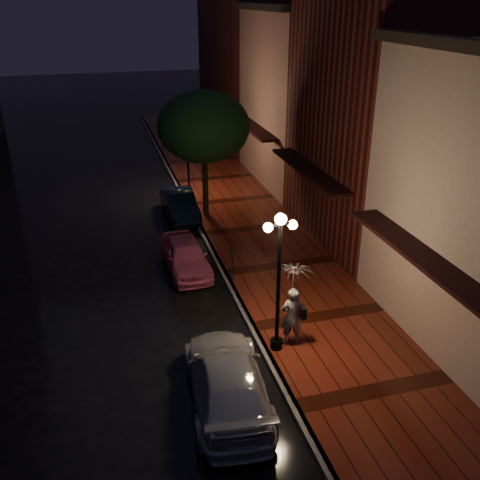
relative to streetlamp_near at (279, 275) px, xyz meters
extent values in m
plane|color=black|center=(-0.35, 5.00, -2.60)|extent=(120.00, 120.00, 0.00)
cube|color=#4D190D|center=(1.90, 5.00, -2.53)|extent=(4.50, 60.00, 0.15)
cube|color=#595451|center=(-0.35, 5.00, -2.53)|extent=(0.25, 60.00, 0.15)
cube|color=#511914|center=(6.65, 7.00, 2.90)|extent=(5.00, 8.00, 11.00)
cube|color=#8C5951|center=(6.65, 15.00, 1.90)|extent=(5.00, 8.00, 9.00)
cube|color=#511914|center=(6.65, 25.00, 2.40)|extent=(5.00, 12.00, 10.00)
cylinder|color=black|center=(0.00, 0.00, -0.45)|extent=(0.12, 0.12, 4.00)
cylinder|color=black|center=(0.00, 0.00, -2.30)|extent=(0.36, 0.36, 0.30)
cube|color=black|center=(0.00, 0.00, 1.55)|extent=(0.70, 0.08, 0.08)
sphere|color=#E9BC8C|center=(0.00, 0.00, 1.70)|extent=(0.32, 0.32, 0.32)
sphere|color=#E9BC8C|center=(-0.35, 0.00, 1.50)|extent=(0.26, 0.26, 0.26)
sphere|color=#E9BC8C|center=(0.35, 0.00, 1.50)|extent=(0.26, 0.26, 0.26)
cylinder|color=black|center=(0.00, 14.00, -0.45)|extent=(0.12, 0.12, 4.00)
cylinder|color=black|center=(0.00, 14.00, -2.30)|extent=(0.36, 0.36, 0.30)
cube|color=black|center=(0.00, 14.00, 1.55)|extent=(0.70, 0.08, 0.08)
sphere|color=#E9BC8C|center=(0.00, 14.00, 1.70)|extent=(0.32, 0.32, 0.32)
sphere|color=#E9BC8C|center=(-0.35, 14.00, 1.50)|extent=(0.26, 0.26, 0.26)
sphere|color=#E9BC8C|center=(0.35, 14.00, 1.50)|extent=(0.26, 0.26, 0.26)
cylinder|color=black|center=(0.25, 11.00, -0.85)|extent=(0.28, 0.28, 3.20)
ellipsoid|color=black|center=(0.25, 11.00, 1.75)|extent=(4.16, 4.16, 3.20)
sphere|color=black|center=(0.95, 11.60, 1.15)|extent=(1.80, 1.80, 1.80)
sphere|color=black|center=(-0.35, 10.30, 1.25)|extent=(1.80, 1.80, 1.80)
imported|color=#D5577C|center=(-1.65, 5.85, -1.96)|extent=(1.63, 3.80, 1.28)
imported|color=black|center=(-0.95, 11.28, -1.96)|extent=(1.44, 3.90, 1.27)
imported|color=#A9AAB1|center=(-1.93, -1.66, -1.90)|extent=(2.41, 4.97, 1.39)
imported|color=white|center=(0.50, 0.14, -1.52)|extent=(0.71, 0.49, 1.87)
imported|color=silver|center=(0.50, 0.14, -0.33)|extent=(1.09, 1.11, 1.00)
cylinder|color=black|center=(0.50, 0.14, -1.08)|extent=(0.02, 0.02, 1.49)
cube|color=black|center=(0.82, 0.09, -1.39)|extent=(0.15, 0.35, 0.37)
cylinder|color=black|center=(-0.20, 4.32, -1.89)|extent=(0.06, 0.06, 1.11)
cube|color=black|center=(-0.20, 4.32, -1.24)|extent=(0.14, 0.13, 0.22)
camera|label=1|loc=(-4.55, -12.32, 7.14)|focal=40.00mm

